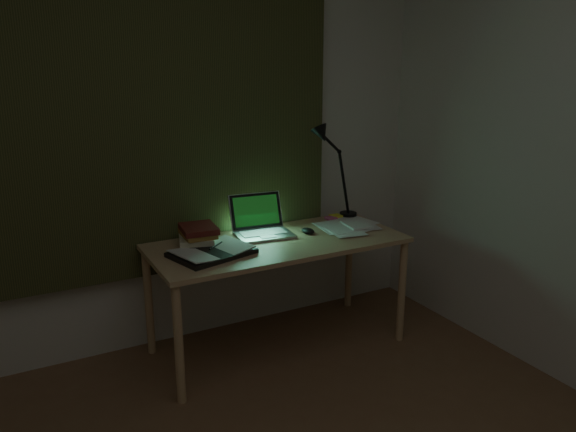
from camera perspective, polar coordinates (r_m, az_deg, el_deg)
name	(u,v)px	position (r m, az deg, el deg)	size (l,w,h in m)	color
wall_back	(140,131)	(3.13, -14.80, 8.36)	(3.50, 0.00, 2.50)	silver
curtain	(139,93)	(3.08, -14.88, 11.97)	(2.20, 0.06, 2.00)	#33381C
desk	(278,295)	(3.23, -1.01, -7.99)	(1.42, 0.62, 0.65)	tan
laptop	(264,217)	(3.17, -2.45, -0.12)	(0.31, 0.35, 0.23)	silver
open_textbook	(212,252)	(2.92, -7.74, -3.61)	(0.40, 0.28, 0.03)	silver
book_stack	(197,236)	(3.06, -9.21, -1.98)	(0.18, 0.22, 0.12)	silver
loose_papers	(349,226)	(3.39, 6.21, -0.99)	(0.30, 0.32, 0.02)	silver
mouse	(308,231)	(3.24, 2.04, -1.52)	(0.06, 0.09, 0.03)	black
sticky_yellow	(336,216)	(3.59, 4.88, -0.01)	(0.07, 0.07, 0.01)	#FFF935
sticky_pink	(331,218)	(3.54, 4.40, -0.24)	(0.07, 0.07, 0.01)	#EC5C98
desk_lamp	(349,171)	(3.57, 6.27, 4.60)	(0.39, 0.31, 0.59)	black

